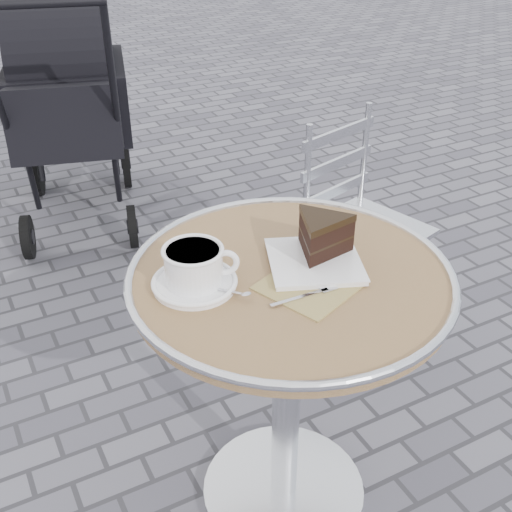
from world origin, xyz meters
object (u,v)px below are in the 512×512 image
cafe_table (289,333)px  cappuccino_set (195,270)px  cake_plate_set (320,241)px  bistro_chair (350,202)px  baby_stroller (70,114)px

cafe_table → cappuccino_set: size_ratio=3.83×
cake_plate_set → bistro_chair: size_ratio=0.39×
cafe_table → bistro_chair: 0.86m
bistro_chair → cappuccino_set: bearing=-161.1°
cappuccino_set → cake_plate_set: bearing=10.7°
cake_plate_set → baby_stroller: bearing=115.5°
cafe_table → bistro_chair: bistro_chair is taller
bistro_chair → baby_stroller: (-0.64, 1.31, 0.01)m
cappuccino_set → baby_stroller: (0.16, 1.86, -0.27)m
cafe_table → cake_plate_set: cake_plate_set is taller
baby_stroller → cappuccino_set: bearing=-79.2°
bistro_chair → baby_stroller: size_ratio=0.68×
cake_plate_set → bistro_chair: cake_plate_set is taller
baby_stroller → cafe_table: bearing=-73.1°
cafe_table → cappuccino_set: 0.29m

